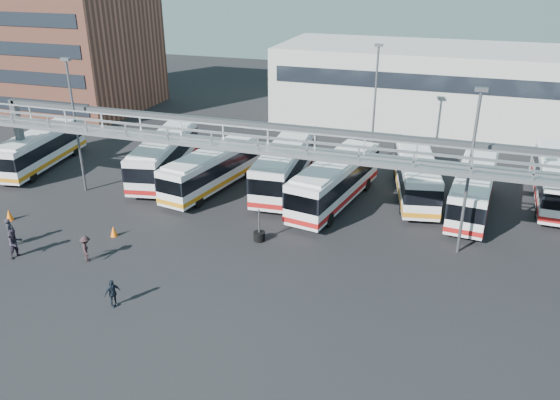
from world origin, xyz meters
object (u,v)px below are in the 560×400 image
(light_pole_left, at_px, (75,119))
(pedestrian_c, at_px, (86,249))
(bus_4, at_px, (286,164))
(pedestrian_b, at_px, (15,243))
(bus_6, at_px, (415,173))
(pedestrian_a, at_px, (10,232))
(bus_0, at_px, (41,148))
(bus_5, at_px, (335,180))
(cone_right, at_px, (114,231))
(tire_stack, at_px, (259,235))
(pedestrian_d, at_px, (112,293))
(light_pole_back, at_px, (375,98))
(bus_8, at_px, (556,179))
(cone_left, at_px, (9,215))
(bus_2, at_px, (164,155))
(bus_3, at_px, (212,168))
(bus_7, at_px, (473,189))
(light_pole_mid, at_px, (470,165))

(light_pole_left, bearing_deg, pedestrian_c, -52.80)
(bus_4, relative_size, pedestrian_b, 6.24)
(bus_6, relative_size, pedestrian_c, 6.88)
(bus_6, relative_size, pedestrian_a, 6.13)
(bus_0, relative_size, bus_6, 0.96)
(bus_5, relative_size, cone_right, 16.14)
(bus_0, distance_m, cone_right, 16.25)
(pedestrian_b, bearing_deg, tire_stack, -47.28)
(cone_right, bearing_deg, pedestrian_b, -133.40)
(pedestrian_b, bearing_deg, pedestrian_c, -61.44)
(pedestrian_d, relative_size, cone_right, 2.15)
(light_pole_back, distance_m, bus_8, 15.64)
(light_pole_back, xyz_separation_m, tire_stack, (-4.16, -17.50, -5.36))
(bus_4, xyz_separation_m, pedestrian_a, (-13.43, -14.58, -1.03))
(pedestrian_c, xyz_separation_m, cone_left, (-8.62, 3.00, -0.42))
(light_pole_left, relative_size, bus_2, 0.89)
(bus_3, relative_size, tire_stack, 4.93)
(bus_4, xyz_separation_m, pedestrian_b, (-12.02, -15.70, -1.01))
(light_pole_left, relative_size, bus_4, 0.87)
(bus_5, bearing_deg, bus_3, -168.30)
(bus_2, distance_m, pedestrian_c, 14.10)
(bus_3, height_order, cone_left, bus_3)
(bus_5, height_order, bus_7, bus_5)
(cone_left, bearing_deg, pedestrian_b, -42.78)
(pedestrian_c, distance_m, tire_stack, 10.55)
(bus_2, bearing_deg, light_pole_mid, -24.49)
(light_pole_left, distance_m, bus_6, 25.77)
(bus_0, xyz_separation_m, bus_6, (31.16, 3.88, 0.07))
(pedestrian_d, bearing_deg, pedestrian_a, 95.21)
(bus_6, distance_m, tire_stack, 13.76)
(bus_5, distance_m, tire_stack, 7.99)
(bus_2, xyz_separation_m, bus_3, (4.88, -1.28, -0.12))
(bus_6, height_order, bus_8, bus_8)
(cone_left, bearing_deg, bus_0, 118.18)
(light_pole_left, xyz_separation_m, tire_stack, (15.84, -3.50, -5.36))
(bus_7, distance_m, bus_8, 6.87)
(bus_5, height_order, cone_right, bus_5)
(bus_8, height_order, cone_right, bus_8)
(bus_6, bearing_deg, light_pole_mid, -77.49)
(pedestrian_b, xyz_separation_m, pedestrian_d, (8.54, -2.56, -0.17))
(bus_8, distance_m, pedestrian_a, 37.85)
(bus_4, relative_size, tire_stack, 5.41)
(light_pole_back, distance_m, pedestrian_a, 30.09)
(bus_7, distance_m, cone_right, 24.85)
(pedestrian_b, height_order, cone_left, pedestrian_b)
(pedestrian_a, bearing_deg, cone_right, -83.32)
(bus_0, relative_size, bus_8, 0.97)
(tire_stack, bearing_deg, bus_6, 50.94)
(bus_2, xyz_separation_m, pedestrian_c, (2.50, -13.84, -1.07))
(bus_3, xyz_separation_m, bus_6, (15.11, 3.76, 0.08))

